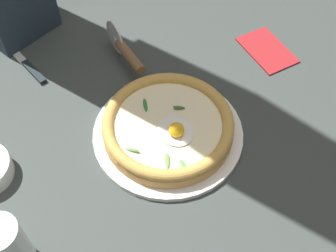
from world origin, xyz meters
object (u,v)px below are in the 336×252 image
Objects in this scene: pizza_cutter at (125,51)px; drinking_glass at (10,250)px; pizza at (168,126)px; table_knife at (26,64)px; folded_napkin at (267,49)px.

drinking_glass reaches higher than pizza_cutter.
table_knife is (0.35, 0.17, -0.03)m from pizza.
pizza is at bearing 173.01° from pizza_cutter.
pizza is at bearing -75.73° from drinking_glass.
drinking_glass is 0.94× the size of folded_napkin.
drinking_glass is (-0.44, 0.18, 0.05)m from table_knife.
drinking_glass reaches higher than pizza.
pizza_cutter is at bearing -120.97° from table_knife.
folded_napkin is (-0.14, -0.31, -0.04)m from pizza_cutter.
folded_napkin is at bearing -75.63° from pizza.
pizza is 0.39m from table_knife.
pizza is 1.17× the size of table_knife.
folded_napkin is at bearing -117.38° from table_knife.
pizza reaches higher than table_knife.
table_knife is 1.63× the size of folded_napkin.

